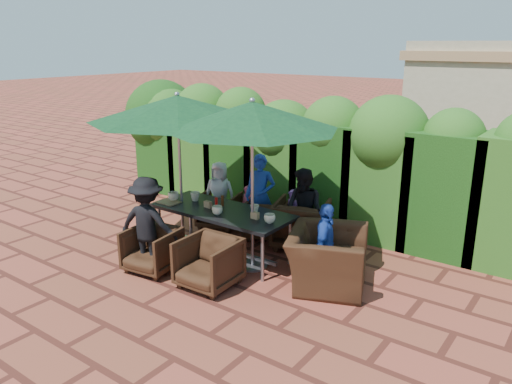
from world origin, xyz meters
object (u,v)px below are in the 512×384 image
Objects in this scene: umbrella_right at (252,116)px; chair_far_left at (219,208)px; chair_far_mid at (268,217)px; chair_near_left at (152,248)px; chair_near_right at (208,261)px; umbrella_left at (178,108)px; chair_far_right at (301,222)px; dining_table at (222,214)px; chair_end_right at (327,249)px.

umbrella_right reaches higher than chair_far_left.
chair_near_left is (-0.60, -2.04, -0.01)m from chair_far_mid.
chair_near_left is at bearing -176.12° from chair_near_right.
umbrella_left reaches higher than chair_near_left.
chair_far_right reaches higher than chair_far_mid.
chair_near_left is at bearing 84.19° from chair_far_left.
chair_near_right is at bearing 63.96° from chair_far_right.
chair_far_mid reaches higher than chair_far_left.
umbrella_right reaches higher than dining_table.
chair_near_right is at bearing 107.00° from chair_end_right.
chair_far_left is 1.64m from chair_far_right.
dining_table is at bearing 35.13° from chair_far_right.
chair_far_mid is 0.67m from chair_far_right.
chair_near_right reaches higher than chair_far_mid.
chair_near_left is at bearing -138.90° from umbrella_right.
chair_far_right is (0.18, 1.07, -1.79)m from umbrella_right.
chair_far_mid is at bearing 50.19° from umbrella_left.
chair_far_mid is at bearing 65.85° from chair_near_left.
umbrella_left reaches higher than chair_far_right.
chair_end_right reaches higher than chair_far_mid.
umbrella_right reaches higher than chair_near_right.
chair_far_right is at bearing 80.50° from umbrella_right.
chair_near_right is at bearing 109.86° from chair_far_left.
chair_end_right is (2.23, 1.10, 0.15)m from chair_near_left.
chair_near_right is at bearing -60.78° from dining_table.
chair_end_right is at bearing 3.56° from dining_table.
chair_far_right is at bearing 166.18° from chair_far_left.
umbrella_right is 2.91× the size of chair_far_right.
chair_near_left is 0.99m from chair_near_right.
chair_far_mid is at bearing 169.62° from chair_far_left.
umbrella_left is 2.61m from chair_far_right.
dining_table is at bearing 71.97° from chair_end_right.
chair_near_right is (0.38, -1.94, 0.01)m from chair_far_mid.
umbrella_right is at bearing 93.13° from chair_far_mid.
chair_near_right reaches higher than chair_far_left.
chair_far_mid is (0.97, 0.11, 0.02)m from chair_far_left.
chair_far_mid is 0.85× the size of chair_far_right.
umbrella_right is 2.09m from chair_far_right.
umbrella_right reaches higher than chair_near_left.
chair_far_mid is 0.97× the size of chair_near_right.
chair_far_left is 0.96× the size of chair_far_mid.
dining_table reaches higher than chair_near_right.
dining_table reaches higher than chair_far_mid.
dining_table is at bearing 116.98° from chair_near_right.
chair_near_left is 0.94× the size of chair_near_right.
chair_near_right is at bearing -33.13° from umbrella_left.
chair_far_left is 2.28m from chair_near_right.
umbrella_right is 3.30× the size of chair_near_right.
umbrella_right is at bearing 62.93° from chair_far_right.
chair_far_left is 1.97m from chair_near_left.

